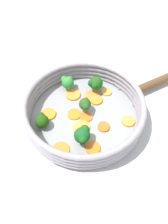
{
  "coord_description": "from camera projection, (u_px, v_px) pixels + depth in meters",
  "views": [
    {
      "loc": [
        0.27,
        -0.23,
        0.49
      ],
      "look_at": [
        0.0,
        0.0,
        0.03
      ],
      "focal_mm": 35.0,
      "sensor_mm": 36.0,
      "label": 1
    }
  ],
  "objects": [
    {
      "name": "ground_plane",
      "position": [
        84.0,
        118.0,
        0.6
      ],
      "size": [
        4.0,
        4.0,
        0.0
      ],
      "primitive_type": "plane",
      "color": "#B9BABA"
    },
    {
      "name": "skillet",
      "position": [
        84.0,
        117.0,
        0.6
      ],
      "size": [
        0.3,
        0.3,
        0.01
      ],
      "primitive_type": "cylinder",
      "color": "#939699",
      "rests_on": "ground_plane"
    },
    {
      "name": "skillet_rim_wall",
      "position": [
        84.0,
        109.0,
        0.57
      ],
      "size": [
        0.31,
        0.31,
        0.06
      ],
      "color": "#99929D",
      "rests_on": "skillet"
    },
    {
      "name": "skillet_handle",
      "position": [
        152.0,
        83.0,
        0.65
      ],
      "size": [
        0.06,
        0.16,
        0.02
      ],
      "primitive_type": "cylinder",
      "rotation": [
        1.57,
        0.0,
        2.93
      ],
      "color": "brown",
      "rests_on": "skillet"
    },
    {
      "name": "skillet_rivet_left",
      "position": [
        134.0,
        105.0,
        0.61
      ],
      "size": [
        0.01,
        0.01,
        0.01
      ],
      "primitive_type": "sphere",
      "color": "#90979D",
      "rests_on": "skillet"
    },
    {
      "name": "skillet_rivet_right",
      "position": [
        120.0,
        88.0,
        0.65
      ],
      "size": [
        0.01,
        0.01,
        0.01
      ],
      "primitive_type": "sphere",
      "color": "#94959D",
      "rests_on": "skillet"
    },
    {
      "name": "carrot_slice_0",
      "position": [
        96.0,
        100.0,
        0.62
      ],
      "size": [
        0.04,
        0.04,
        0.01
      ],
      "primitive_type": "cylinder",
      "rotation": [
        0.0,
        0.0,
        1.45
      ],
      "color": "orange",
      "rests_on": "skillet"
    },
    {
      "name": "carrot_slice_1",
      "position": [
        87.0,
        116.0,
        0.59
      ],
      "size": [
        0.05,
        0.05,
        0.0
      ],
      "primitive_type": "cylinder",
      "rotation": [
        0.0,
        0.0,
        5.64
      ],
      "color": "orange",
      "rests_on": "skillet"
    },
    {
      "name": "carrot_slice_2",
      "position": [
        104.0,
        127.0,
        0.56
      ],
      "size": [
        0.04,
        0.04,
        0.01
      ],
      "primitive_type": "cylinder",
      "rotation": [
        0.0,
        0.0,
        5.37
      ],
      "color": "orange",
      "rests_on": "skillet"
    },
    {
      "name": "carrot_slice_3",
      "position": [
        93.0,
        148.0,
        0.53
      ],
      "size": [
        0.04,
        0.04,
        0.0
      ],
      "primitive_type": "cylinder",
      "rotation": [
        0.0,
        0.0,
        4.7
      ],
      "color": "orange",
      "rests_on": "skillet"
    },
    {
      "name": "carrot_slice_4",
      "position": [
        92.0,
        95.0,
        0.63
      ],
      "size": [
        0.05,
        0.05,
        0.01
      ],
      "primitive_type": "cylinder",
      "rotation": [
        0.0,
        0.0,
        3.23
      ],
      "color": "orange",
      "rests_on": "skillet"
    },
    {
      "name": "carrot_slice_5",
      "position": [
        48.0,
        114.0,
        0.59
      ],
      "size": [
        0.05,
        0.05,
        0.01
      ],
      "primitive_type": "cylinder",
      "rotation": [
        0.0,
        0.0,
        4.58
      ],
      "color": "orange",
      "rests_on": "skillet"
    },
    {
      "name": "carrot_slice_6",
      "position": [
        73.0,
        95.0,
        0.63
      ],
      "size": [
        0.04,
        0.04,
        0.01
      ],
      "primitive_type": "cylinder",
      "rotation": [
        0.0,
        0.0,
        3.15
      ],
      "color": "orange",
      "rests_on": "skillet"
    },
    {
      "name": "carrot_slice_7",
      "position": [
        74.0,
        114.0,
        0.59
      ],
      "size": [
        0.05,
        0.05,
        0.0
      ],
      "primitive_type": "cylinder",
      "rotation": [
        0.0,
        0.0,
        5.42
      ],
      "color": "orange",
      "rests_on": "skillet"
    },
    {
      "name": "carrot_slice_8",
      "position": [
        61.0,
        149.0,
        0.53
      ],
      "size": [
        0.06,
        0.06,
        0.0
      ],
      "primitive_type": "cylinder",
      "rotation": [
        0.0,
        0.0,
        2.6
      ],
      "color": "orange",
      "rests_on": "skillet"
    },
    {
      "name": "carrot_slice_9",
      "position": [
        128.0,
        121.0,
        0.57
      ],
      "size": [
        0.05,
        0.05,
        0.01
      ],
      "primitive_type": "cylinder",
      "rotation": [
        0.0,
        0.0,
        0.61
      ],
      "color": "orange",
      "rests_on": "skillet"
    },
    {
      "name": "carrot_slice_10",
      "position": [
        81.0,
        128.0,
        0.56
      ],
      "size": [
        0.05,
        0.05,
        0.01
      ],
      "primitive_type": "cylinder",
      "rotation": [
        0.0,
        0.0,
        3.2
      ],
      "color": "#F9973B",
      "rests_on": "skillet"
    },
    {
      "name": "carrot_slice_11",
      "position": [
        106.0,
        92.0,
        0.64
      ],
      "size": [
        0.04,
        0.04,
        0.0
      ],
      "primitive_type": "cylinder",
      "rotation": [
        0.0,
        0.0,
        2.89
      ],
      "color": "#EC9C42",
      "rests_on": "skillet"
    },
    {
      "name": "broccoli_floret_0",
      "position": [
        82.0,
        135.0,
        0.51
      ],
      "size": [
        0.04,
        0.04,
        0.05
      ],
      "color": "#7FA25A",
      "rests_on": "skillet"
    },
    {
      "name": "broccoli_floret_1",
      "position": [
        95.0,
        84.0,
        0.62
      ],
      "size": [
        0.04,
        0.04,
        0.05
      ],
      "color": "#669847",
      "rests_on": "skillet"
    },
    {
      "name": "broccoli_floret_2",
      "position": [
        85.0,
        104.0,
        0.58
      ],
      "size": [
        0.04,
        0.03,
        0.05
      ],
      "color": "#719E5E",
      "rests_on": "skillet"
    },
    {
      "name": "broccoli_floret_3",
      "position": [
        68.0,
        82.0,
        0.63
      ],
      "size": [
        0.04,
        0.04,
        0.05
      ],
      "color": "#6B9448",
      "rests_on": "skillet"
    },
    {
      "name": "broccoli_floret_4",
      "position": [
        42.0,
        120.0,
        0.55
      ],
      "size": [
        0.04,
        0.04,
        0.04
      ],
      "color": "#87AE61",
      "rests_on": "skillet"
    }
  ]
}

